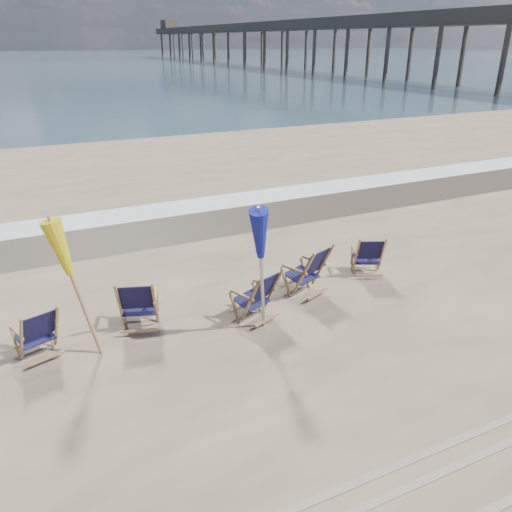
# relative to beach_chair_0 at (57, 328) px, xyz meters

# --- Properties ---
(ocean) EXTENTS (400.00, 400.00, 0.00)m
(ocean) POSITION_rel_beach_chair_0_xyz_m (3.57, 126.13, -0.47)
(ocean) COLOR #36515A
(ocean) RESTS_ON ground
(surf_foam) EXTENTS (200.00, 1.40, 0.01)m
(surf_foam) POSITION_rel_beach_chair_0_xyz_m (3.57, 6.43, -0.47)
(surf_foam) COLOR silver
(surf_foam) RESTS_ON ground
(wet_sand_strip) EXTENTS (200.00, 2.60, 0.00)m
(wet_sand_strip) POSITION_rel_beach_chair_0_xyz_m (3.57, 4.93, -0.47)
(wet_sand_strip) COLOR #42362A
(wet_sand_strip) RESTS_ON ground
(tire_tracks) EXTENTS (80.00, 1.30, 0.01)m
(tire_tracks) POSITION_rel_beach_chair_0_xyz_m (3.57, -4.67, -0.46)
(tire_tracks) COLOR gray
(tire_tracks) RESTS_ON ground
(beach_chair_0) EXTENTS (0.78, 0.83, 0.94)m
(beach_chair_0) POSITION_rel_beach_chair_0_xyz_m (0.00, 0.00, 0.00)
(beach_chair_0) COLOR #141235
(beach_chair_0) RESTS_ON ground
(beach_chair_1) EXTENTS (0.85, 0.90, 1.02)m
(beach_chair_1) POSITION_rel_beach_chair_0_xyz_m (1.55, -0.00, 0.04)
(beach_chair_1) COLOR #141235
(beach_chair_1) RESTS_ON ground
(beach_chair_2) EXTENTS (0.86, 0.91, 1.01)m
(beach_chair_2) POSITION_rel_beach_chair_0_xyz_m (3.56, -0.39, 0.03)
(beach_chair_2) COLOR #141235
(beach_chair_2) RESTS_ON ground
(beach_chair_3) EXTENTS (0.92, 0.97, 1.07)m
(beach_chair_3) POSITION_rel_beach_chair_0_xyz_m (4.88, 0.07, 0.07)
(beach_chair_3) COLOR #141235
(beach_chair_3) RESTS_ON ground
(beach_chair_4) EXTENTS (0.82, 0.86, 0.94)m
(beach_chair_4) POSITION_rel_beach_chair_0_xyz_m (6.32, 0.09, 0.00)
(beach_chair_4) COLOR #141235
(beach_chair_4) RESTS_ON ground
(umbrella_yellow) EXTENTS (0.30, 0.30, 2.27)m
(umbrella_yellow) POSITION_rel_beach_chair_0_xyz_m (0.39, -0.19, 1.27)
(umbrella_yellow) COLOR #A6774A
(umbrella_yellow) RESTS_ON ground
(umbrella_blue) EXTENTS (0.30, 0.30, 2.37)m
(umbrella_blue) POSITION_rel_beach_chair_0_xyz_m (3.12, -0.84, 1.36)
(umbrella_blue) COLOR #A5A5AD
(umbrella_blue) RESTS_ON ground
(fishing_pier) EXTENTS (4.40, 140.00, 9.30)m
(fishing_pier) POSITION_rel_beach_chair_0_xyz_m (41.57, 72.13, 4.18)
(fishing_pier) COLOR #4F4239
(fishing_pier) RESTS_ON ground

